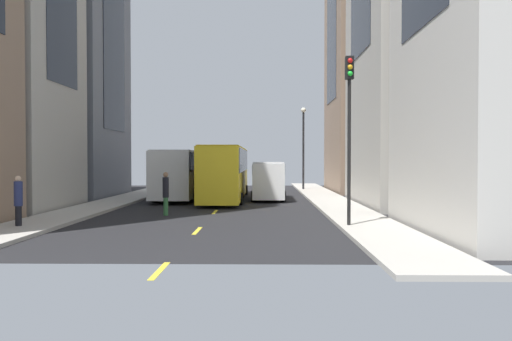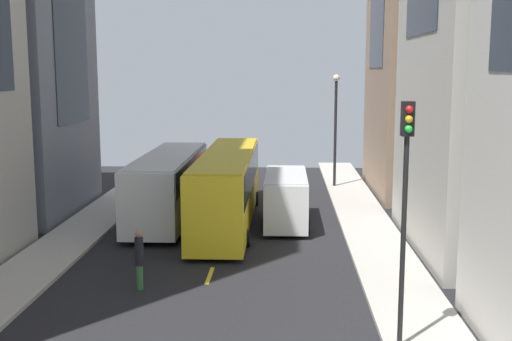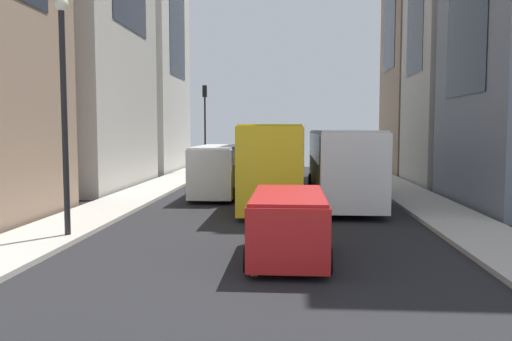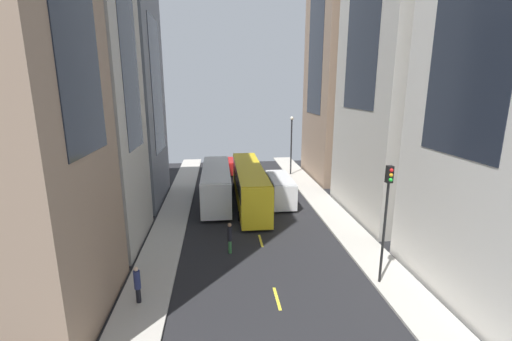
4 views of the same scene
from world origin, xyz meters
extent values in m
plane|color=black|center=(0.00, 0.00, 0.00)|extent=(40.37, 40.37, 0.00)
cube|color=#B2ADA3|center=(-6.87, 0.00, 0.07)|extent=(2.63, 44.00, 0.15)
cube|color=#B2ADA3|center=(6.87, 0.00, 0.07)|extent=(2.63, 44.00, 0.15)
cube|color=yellow|center=(0.00, -21.00, 0.01)|extent=(0.16, 2.00, 0.01)
cube|color=yellow|center=(0.00, -14.00, 0.01)|extent=(0.16, 2.00, 0.01)
cube|color=yellow|center=(0.00, -7.00, 0.01)|extent=(0.16, 2.00, 0.01)
cube|color=yellow|center=(0.00, 0.00, 0.01)|extent=(0.16, 2.00, 0.01)
cube|color=yellow|center=(0.00, 7.00, 0.01)|extent=(0.16, 2.00, 0.01)
cube|color=yellow|center=(0.00, 14.00, 0.01)|extent=(0.16, 2.00, 0.01)
cube|color=yellow|center=(0.00, 21.00, 0.01)|extent=(0.16, 2.00, 0.01)
cube|color=slate|center=(-13.30, 3.45, 10.86)|extent=(9.83, 9.21, 21.72)
cube|color=#1E232D|center=(-13.30, 3.45, 10.86)|extent=(9.92, 5.07, 11.94)
cube|color=silver|center=(-3.18, 2.28, 1.77)|extent=(2.55, 11.45, 3.00)
cube|color=black|center=(-3.18, 2.28, 2.62)|extent=(2.60, 10.53, 1.20)
cube|color=beige|center=(-3.18, 2.28, 3.31)|extent=(2.45, 10.99, 0.08)
cylinder|color=black|center=(-4.35, 5.83, 0.50)|extent=(0.46, 1.00, 1.00)
cylinder|color=black|center=(-2.01, 5.83, 0.50)|extent=(0.46, 1.00, 1.00)
cylinder|color=black|center=(-4.35, -1.27, 0.50)|extent=(0.46, 1.00, 1.00)
cylinder|color=black|center=(-2.01, -1.27, 0.50)|extent=(0.46, 1.00, 1.00)
cube|color=yellow|center=(-0.06, 1.43, 1.86)|extent=(2.45, 14.10, 3.30)
cube|color=black|center=(-0.06, 1.43, 2.72)|extent=(2.50, 12.97, 1.48)
cube|color=gold|center=(-0.06, 1.43, 3.55)|extent=(2.35, 13.53, 0.08)
cylinder|color=black|center=(-1.18, 5.80, 0.38)|extent=(0.44, 0.76, 0.76)
cylinder|color=black|center=(1.07, 5.80, 0.38)|extent=(0.44, 0.76, 0.76)
cylinder|color=black|center=(-1.18, -2.94, 0.38)|extent=(0.44, 0.76, 0.76)
cylinder|color=black|center=(1.07, -2.94, 0.38)|extent=(0.44, 0.76, 0.76)
cube|color=white|center=(2.86, 1.13, 1.35)|extent=(2.05, 5.92, 2.30)
cube|color=black|center=(2.86, 1.13, 2.10)|extent=(2.09, 5.45, 0.69)
cube|color=silver|center=(2.86, 1.13, 2.54)|extent=(1.97, 5.68, 0.08)
cylinder|color=black|center=(1.92, 2.97, 0.36)|extent=(0.37, 0.72, 0.72)
cylinder|color=black|center=(3.80, 2.97, 0.36)|extent=(0.37, 0.72, 0.72)
cylinder|color=black|center=(1.92, -0.70, 0.36)|extent=(0.37, 0.72, 0.72)
cylinder|color=black|center=(3.80, -0.70, 0.36)|extent=(0.37, 0.72, 0.72)
cube|color=red|center=(-0.78, 13.38, 0.92)|extent=(1.89, 4.22, 1.49)
cube|color=black|center=(-0.78, 13.38, 1.30)|extent=(1.93, 3.88, 0.63)
cube|color=#A91A1A|center=(-0.78, 13.38, 1.70)|extent=(1.82, 4.05, 0.08)
cylinder|color=black|center=(-1.65, 14.68, 0.31)|extent=(0.34, 0.62, 0.62)
cylinder|color=black|center=(0.09, 14.68, 0.31)|extent=(0.34, 0.62, 0.62)
cylinder|color=black|center=(-1.65, 12.07, 0.31)|extent=(0.34, 0.62, 0.62)
cylinder|color=black|center=(0.09, 12.07, 0.31)|extent=(0.34, 0.62, 0.62)
cylinder|color=#336B38|center=(-2.27, -8.64, 0.44)|extent=(0.23, 0.23, 0.89)
cylinder|color=black|center=(-2.27, -8.64, 1.39)|extent=(0.31, 0.31, 1.00)
sphere|color=#8C6647|center=(-2.27, -8.64, 2.01)|extent=(0.25, 0.25, 0.25)
cylinder|color=black|center=(-7.08, -13.74, 0.54)|extent=(0.25, 0.25, 0.78)
cylinder|color=navy|center=(-7.08, -13.74, 1.41)|extent=(0.33, 0.33, 0.97)
sphere|color=beige|center=(-7.08, -13.74, 2.01)|extent=(0.22, 0.22, 0.22)
cylinder|color=black|center=(5.96, -13.26, 3.04)|extent=(0.14, 0.14, 5.78)
cube|color=black|center=(5.96, -13.26, 6.38)|extent=(0.32, 0.32, 0.90)
sphere|color=red|center=(5.96, -13.44, 6.64)|extent=(0.20, 0.20, 0.20)
sphere|color=orange|center=(5.96, -13.44, 6.38)|extent=(0.20, 0.20, 0.20)
sphere|color=green|center=(5.96, -13.44, 6.13)|extent=(0.20, 0.20, 0.20)
cylinder|color=black|center=(6.06, 11.41, 3.56)|extent=(0.18, 0.18, 6.81)
sphere|color=silver|center=(6.06, 11.41, 7.14)|extent=(0.44, 0.44, 0.44)
camera|label=1|loc=(2.58, -33.34, 2.75)|focal=35.40mm
camera|label=2|loc=(2.76, -30.00, 7.63)|focal=44.92mm
camera|label=3|loc=(-0.85, 26.55, 3.39)|focal=35.82mm
camera|label=4|loc=(-2.82, -29.62, 10.77)|focal=24.00mm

